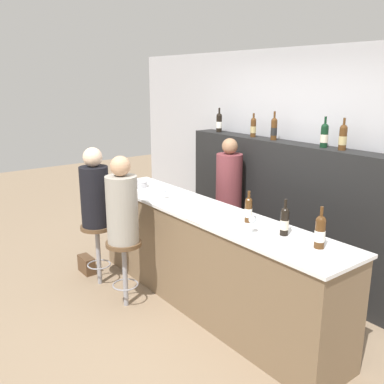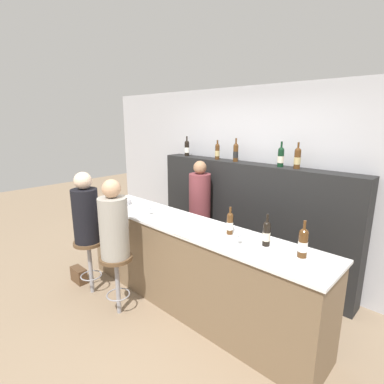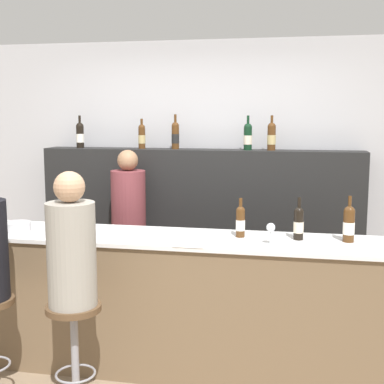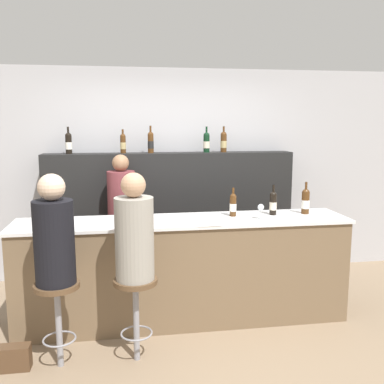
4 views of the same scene
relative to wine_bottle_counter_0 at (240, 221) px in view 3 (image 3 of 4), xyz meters
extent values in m
cube|color=#B2B2B7|center=(-0.50, 1.33, 0.16)|extent=(6.40, 0.05, 2.60)
cube|color=brown|center=(-0.50, -0.07, -0.64)|extent=(3.16, 0.58, 0.99)
cube|color=white|center=(-0.50, -0.07, -0.13)|extent=(3.20, 0.62, 0.03)
cube|color=black|center=(-0.50, 1.11, -0.35)|extent=(3.00, 0.28, 1.58)
cylinder|color=#4C2D14|center=(0.00, 0.00, -0.02)|extent=(0.06, 0.06, 0.19)
cylinder|color=white|center=(0.00, 0.00, -0.03)|extent=(0.07, 0.07, 0.08)
sphere|color=#4C2D14|center=(0.00, 0.00, 0.08)|extent=(0.06, 0.06, 0.06)
cylinder|color=#4C2D14|center=(0.00, 0.00, 0.13)|extent=(0.02, 0.02, 0.08)
cylinder|color=black|center=(0.41, 0.00, -0.02)|extent=(0.07, 0.07, 0.20)
cylinder|color=beige|center=(0.41, 0.00, -0.03)|extent=(0.07, 0.07, 0.08)
sphere|color=black|center=(0.41, 0.00, 0.08)|extent=(0.07, 0.07, 0.07)
cylinder|color=black|center=(0.41, 0.00, 0.14)|extent=(0.02, 0.02, 0.09)
cylinder|color=#4C2D14|center=(0.76, 0.00, -0.01)|extent=(0.08, 0.08, 0.22)
cylinder|color=white|center=(0.76, 0.00, -0.02)|extent=(0.08, 0.08, 0.09)
sphere|color=#4C2D14|center=(0.76, 0.00, 0.10)|extent=(0.08, 0.08, 0.08)
cylinder|color=#4C2D14|center=(0.76, 0.00, 0.16)|extent=(0.02, 0.02, 0.09)
cylinder|color=black|center=(-1.69, 1.11, 0.54)|extent=(0.07, 0.07, 0.21)
cylinder|color=white|center=(-1.69, 1.11, 0.53)|extent=(0.08, 0.08, 0.08)
sphere|color=black|center=(-1.69, 1.11, 0.65)|extent=(0.07, 0.07, 0.07)
cylinder|color=black|center=(-1.69, 1.11, 0.71)|extent=(0.02, 0.02, 0.09)
cylinder|color=#4C2D14|center=(-1.06, 1.11, 0.54)|extent=(0.07, 0.07, 0.20)
cylinder|color=tan|center=(-1.06, 1.11, 0.53)|extent=(0.07, 0.07, 0.08)
sphere|color=#4C2D14|center=(-1.06, 1.11, 0.64)|extent=(0.07, 0.07, 0.07)
cylinder|color=#4C2D14|center=(-1.06, 1.11, 0.69)|extent=(0.02, 0.02, 0.07)
cylinder|color=#4C2D14|center=(-0.74, 1.11, 0.55)|extent=(0.07, 0.07, 0.22)
cylinder|color=black|center=(-0.74, 1.11, 0.54)|extent=(0.07, 0.07, 0.09)
sphere|color=#4C2D14|center=(-0.74, 1.11, 0.66)|extent=(0.07, 0.07, 0.07)
cylinder|color=#4C2D14|center=(-0.74, 1.11, 0.72)|extent=(0.02, 0.02, 0.09)
cylinder|color=black|center=(-0.06, 1.11, 0.54)|extent=(0.08, 0.08, 0.21)
cylinder|color=beige|center=(-0.06, 1.11, 0.53)|extent=(0.08, 0.08, 0.08)
sphere|color=black|center=(-0.06, 1.11, 0.65)|extent=(0.08, 0.08, 0.08)
cylinder|color=black|center=(-0.06, 1.11, 0.71)|extent=(0.02, 0.02, 0.09)
cylinder|color=#4C2D14|center=(0.16, 1.11, 0.55)|extent=(0.07, 0.07, 0.21)
cylinder|color=tan|center=(0.16, 1.11, 0.54)|extent=(0.08, 0.08, 0.09)
sphere|color=#4C2D14|center=(0.16, 1.11, 0.65)|extent=(0.07, 0.07, 0.07)
cylinder|color=#4C2D14|center=(0.16, 1.11, 0.71)|extent=(0.02, 0.02, 0.09)
cylinder|color=silver|center=(-1.08, -0.18, -0.12)|extent=(0.06, 0.06, 0.00)
cylinder|color=silver|center=(-1.08, -0.18, -0.08)|extent=(0.01, 0.01, 0.07)
sphere|color=silver|center=(-1.08, -0.18, -0.02)|extent=(0.06, 0.06, 0.06)
cylinder|color=silver|center=(0.23, -0.18, -0.12)|extent=(0.07, 0.07, 0.00)
cylinder|color=silver|center=(0.23, -0.18, -0.07)|extent=(0.01, 0.01, 0.09)
sphere|color=silver|center=(0.23, -0.18, 0.00)|extent=(0.06, 0.06, 0.06)
cylinder|color=#B7B7BC|center=(-1.69, -0.13, -0.08)|extent=(0.20, 0.20, 0.07)
cube|color=white|center=(-0.31, -0.24, -0.12)|extent=(0.21, 0.30, 0.00)
cylinder|color=gray|center=(-0.99, -0.73, -0.81)|extent=(0.05, 0.05, 0.66)
torus|color=gray|center=(-0.99, -0.73, -0.91)|extent=(0.26, 0.26, 0.02)
cylinder|color=brown|center=(-0.99, -0.73, -0.46)|extent=(0.36, 0.36, 0.04)
cylinder|color=gray|center=(-0.99, -0.73, -0.11)|extent=(0.31, 0.31, 0.66)
sphere|color=tan|center=(-0.99, -0.73, 0.32)|extent=(0.20, 0.20, 0.20)
cylinder|color=brown|center=(-1.09, 0.76, -0.44)|extent=(0.31, 0.31, 1.40)
sphere|color=#936B4C|center=(-1.09, 0.76, 0.36)|extent=(0.19, 0.19, 0.19)
camera|label=1|loc=(2.57, -2.59, 1.12)|focal=40.00mm
camera|label=2|loc=(1.68, -2.34, 1.03)|focal=28.00mm
camera|label=3|loc=(0.40, -3.79, 0.77)|focal=50.00mm
camera|label=4|loc=(-1.04, -4.03, 0.80)|focal=40.00mm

